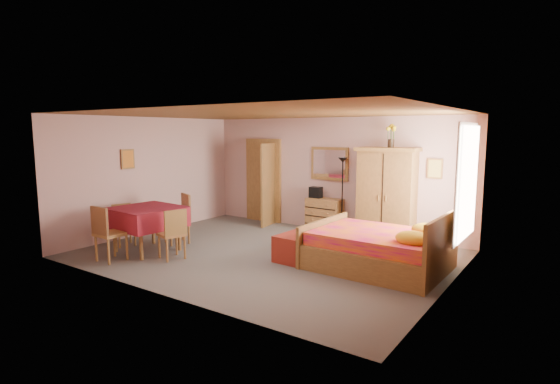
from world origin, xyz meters
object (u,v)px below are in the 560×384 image
Objects in this scene: wall_mirror at (329,164)px; floor_lamp at (342,196)px; stereo at (316,192)px; chair_south at (111,233)px; wardrobe at (387,195)px; chair_north at (177,219)px; chest_of_drawers at (324,215)px; chair_east at (172,234)px; sunflower_vase at (391,136)px; bench at (306,244)px; bed at (378,238)px; chair_west at (125,225)px; dining_table at (147,229)px.

wall_mirror is 0.56× the size of floor_lamp.
stereo reaches higher than chair_south.
chair_north is at bearing -145.77° from wardrobe.
chest_of_drawers is 3.68m from chair_east.
wardrobe is 1.94× the size of chair_north.
sunflower_vase is 4.69m from chair_north.
wardrobe is 1.96× the size of chair_south.
chair_south reaches higher than chest_of_drawers.
sunflower_vase is at bearing 49.64° from chair_south.
bench is 3.50m from chair_south.
chair_west is at bearing -161.24° from bed.
floor_lamp is at bearing 54.92° from dining_table.
stereo reaches higher than dining_table.
wardrobe is 1.97m from bed.
chest_of_drawers is at bearing 138.81° from bed.
stereo is 0.14× the size of wardrobe.
wardrobe is 4.36m from chair_north.
dining_table is at bearing 89.10° from chair_south.
floor_lamp is 1.74m from sunflower_vase.
floor_lamp is (0.43, -0.18, -0.69)m from wall_mirror.
chest_of_drawers is 0.69× the size of dining_table.
floor_lamp is 3.89m from chair_east.
stereo is at bearing 62.87° from dining_table.
chest_of_drawers is at bearing 178.11° from sunflower_vase.
sunflower_vase is 2.86m from bench.
wardrobe is at bearing -8.35° from wall_mirror.
bed reaches higher than chair_east.
sunflower_vase is at bearing -21.61° from chair_east.
chair_north reaches higher than dining_table.
stereo is 0.29× the size of chair_east.
wall_mirror is 0.95× the size of chair_north.
wardrobe is at bearing 148.24° from chair_west.
bed is at bearing -39.52° from stereo.
floor_lamp is 4.86m from chair_south.
dining_table is (-1.98, -3.60, -1.12)m from wall_mirror.
bench is at bearing -115.27° from wardrobe.
wall_mirror reaches higher than chair_west.
chair_north is at bearing 90.48° from dining_table.
sunflower_vase is at bearing -7.89° from wall_mirror.
floor_lamp is 2.09m from bench.
chair_west is (-3.13, -3.41, -0.44)m from floor_lamp.
wall_mirror is 0.83m from floor_lamp.
sunflower_vase is 0.47× the size of chair_north.
chest_of_drawers is 2.38m from sunflower_vase.
chair_west is at bearing 68.97° from chair_north.
bed is 4.11m from chair_north.
sunflower_vase is at bearing 1.80° from wardrobe.
bed is 2.65× the size of chair_west.
chair_north is at bearing -165.43° from bench.
dining_table reaches higher than bench.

